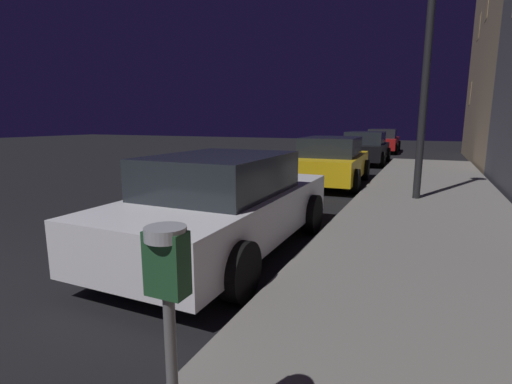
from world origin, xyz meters
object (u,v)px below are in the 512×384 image
at_px(parking_meter, 168,292).
at_px(street_lamp, 431,15).
at_px(car_white, 225,204).
at_px(car_black, 365,148).
at_px(car_red, 382,141).
at_px(car_yellow_cab, 331,161).

xyz_separation_m(parking_meter, street_lamp, (0.85, 7.96, 2.97)).
relative_size(parking_meter, street_lamp, 0.21).
distance_m(car_white, car_black, 12.96).
xyz_separation_m(car_white, car_red, (0.00, 19.88, -0.01)).
bearing_deg(street_lamp, car_yellow_cab, 141.69).
height_order(car_black, car_red, same).
relative_size(car_yellow_cab, car_red, 0.91).
xyz_separation_m(parking_meter, car_yellow_cab, (-1.60, 9.89, -0.40)).
bearing_deg(car_yellow_cab, car_white, -90.02).
xyz_separation_m(car_black, car_red, (0.00, 6.92, -0.01)).
distance_m(car_red, street_lamp, 15.86).
height_order(parking_meter, street_lamp, street_lamp).
bearing_deg(car_yellow_cab, car_black, 90.02).
bearing_deg(car_white, street_lamp, 61.82).
bearing_deg(street_lamp, parking_meter, -96.12).
height_order(car_white, car_red, same).
distance_m(car_white, car_yellow_cab, 6.52).
bearing_deg(car_white, parking_meter, -64.55).
bearing_deg(car_white, car_red, 90.00).
xyz_separation_m(car_white, street_lamp, (2.46, 4.59, 3.38)).
distance_m(car_yellow_cab, street_lamp, 4.60).
height_order(car_white, car_yellow_cab, same).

